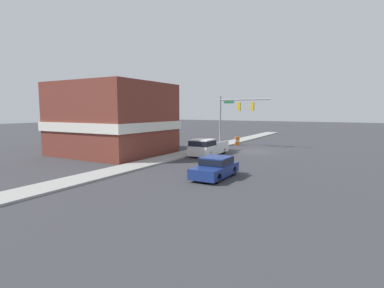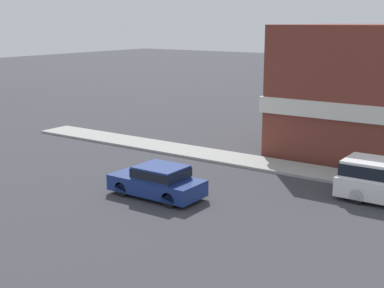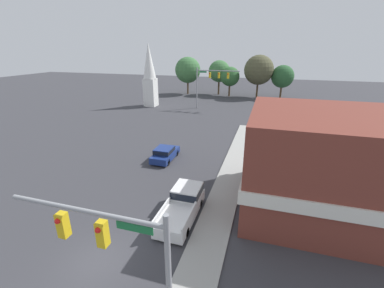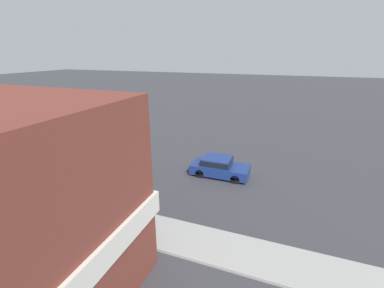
{
  "view_description": "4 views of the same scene",
  "coord_description": "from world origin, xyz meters",
  "views": [
    {
      "loc": [
        -10.44,
        33.09,
        4.64
      ],
      "look_at": [
        -1.46,
        17.16,
        2.59
      ],
      "focal_mm": 28.0,
      "sensor_mm": 36.0,
      "label": 1
    },
    {
      "loc": [
        -19.68,
        0.33,
        7.68
      ],
      "look_at": [
        1.44,
        14.95,
        1.75
      ],
      "focal_mm": 50.0,
      "sensor_mm": 36.0,
      "label": 2
    },
    {
      "loc": [
        8.45,
        -9.37,
        11.54
      ],
      "look_at": [
        1.47,
        13.85,
        2.43
      ],
      "focal_mm": 24.0,
      "sensor_mm": 36.0,
      "label": 3
    },
    {
      "loc": [
        15.36,
        18.83,
        8.82
      ],
      "look_at": [
        0.14,
        13.09,
        3.01
      ],
      "focal_mm": 24.0,
      "sensor_mm": 36.0,
      "label": 4
    }
  ],
  "objects": [
    {
      "name": "sidewalk_curb",
      "position": [
        5.7,
        0.0,
        0.07
      ],
      "size": [
        2.4,
        60.0,
        0.14
      ],
      "color": "#9E9E99",
      "rests_on": "ground"
    },
    {
      "name": "ground_plane",
      "position": [
        0.0,
        0.0,
        0.0
      ],
      "size": [
        200.0,
        200.0,
        0.0
      ],
      "primitive_type": "plane",
      "color": "#38383D"
    },
    {
      "name": "car_lead",
      "position": [
        -1.83,
        14.52,
        0.76
      ],
      "size": [
        1.9,
        4.29,
        1.45
      ],
      "color": "black",
      "rests_on": "ground"
    },
    {
      "name": "near_signal_assembly",
      "position": [
        3.6,
        -2.99,
        4.67
      ],
      "size": [
        6.6,
        0.49,
        6.5
      ],
      "color": "gray",
      "rests_on": "ground"
    },
    {
      "name": "corner_brick_building",
      "position": [
        12.67,
        9.26,
        3.66
      ],
      "size": [
        10.85,
        10.12,
        7.48
      ],
      "color": "brown",
      "rests_on": "ground"
    },
    {
      "name": "pickup_truck_parked",
      "position": [
        3.25,
        5.7,
        0.89
      ],
      "size": [
        2.1,
        5.54,
        1.79
      ],
      "color": "black",
      "rests_on": "ground"
    },
    {
      "name": "construction_barrel",
      "position": [
        3.9,
        -4.72,
        0.57
      ],
      "size": [
        0.64,
        0.64,
        1.12
      ],
      "color": "orange",
      "rests_on": "ground"
    }
  ]
}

